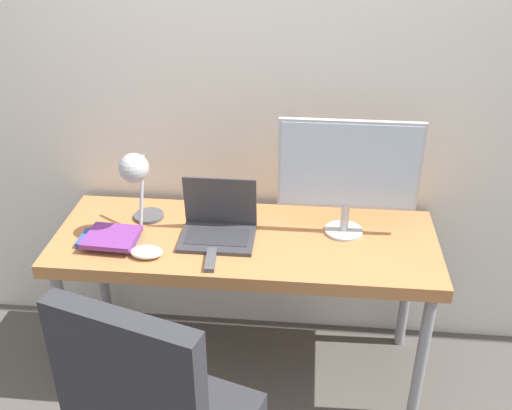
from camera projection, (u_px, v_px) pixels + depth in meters
wall_back at (253, 89)px, 2.66m from camera, size 8.00×0.05×2.60m
desk at (245, 250)px, 2.64m from camera, size 1.67×0.61×0.75m
laptop at (218, 226)px, 2.59m from camera, size 0.32×0.24×0.25m
monitor at (349, 170)px, 2.50m from camera, size 0.59×0.17×0.52m
desk_lamp at (136, 175)px, 2.51m from camera, size 0.14×0.27×0.38m
book_stack at (110, 238)px, 2.55m from camera, size 0.26×0.20×0.05m
tv_remote at (211, 260)px, 2.43m from camera, size 0.05×0.16×0.02m
game_controller at (147, 252)px, 2.47m from camera, size 0.14×0.09×0.04m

